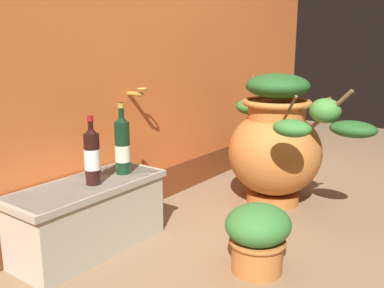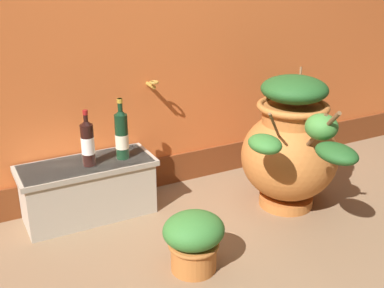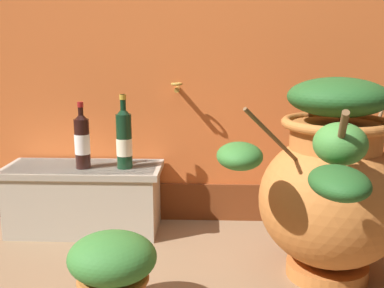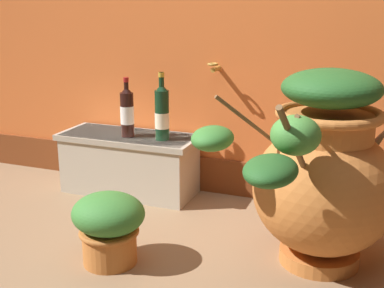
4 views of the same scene
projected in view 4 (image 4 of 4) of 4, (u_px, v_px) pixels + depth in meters
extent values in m
cube|color=brown|center=(220.00, 176.00, 2.76)|extent=(4.40, 0.02, 0.19)
cylinder|color=#B28433|center=(216.00, 69.00, 2.57)|extent=(0.02, 0.10, 0.02)
torus|color=#B28433|center=(213.00, 64.00, 2.52)|extent=(0.06, 0.06, 0.01)
cylinder|color=#C17033|center=(319.00, 255.00, 2.06)|extent=(0.32, 0.32, 0.06)
ellipsoid|color=#C17033|center=(324.00, 189.00, 1.98)|extent=(0.55, 0.55, 0.51)
cylinder|color=#C17033|center=(328.00, 130.00, 1.91)|extent=(0.34, 0.34, 0.12)
torus|color=#C17033|center=(329.00, 114.00, 1.89)|extent=(0.40, 0.40, 0.04)
cylinder|color=brown|center=(304.00, 123.00, 1.69)|extent=(0.04, 0.18, 0.10)
ellipsoid|color=#428438|center=(296.00, 135.00, 1.64)|extent=(0.16, 0.16, 0.13)
cylinder|color=brown|center=(249.00, 122.00, 1.83)|extent=(0.21, 0.18, 0.22)
ellipsoid|color=#387A33|center=(213.00, 138.00, 1.81)|extent=(0.15, 0.19, 0.09)
cylinder|color=brown|center=(384.00, 134.00, 2.02)|extent=(0.15, 0.17, 0.13)
cylinder|color=brown|center=(292.00, 140.00, 1.64)|extent=(0.07, 0.27, 0.28)
ellipsoid|color=#235623|center=(271.00, 170.00, 1.53)|extent=(0.16, 0.24, 0.08)
ellipsoid|color=#235623|center=(331.00, 88.00, 1.87)|extent=(0.37, 0.37, 0.14)
cube|color=beige|center=(130.00, 164.00, 2.76)|extent=(0.71, 0.29, 0.33)
cube|color=#AEA592|center=(129.00, 137.00, 2.72)|extent=(0.75, 0.31, 0.03)
cylinder|color=black|center=(127.00, 115.00, 2.66)|extent=(0.07, 0.07, 0.23)
cone|color=black|center=(126.00, 90.00, 2.62)|extent=(0.07, 0.07, 0.04)
cylinder|color=black|center=(126.00, 85.00, 2.61)|extent=(0.02, 0.02, 0.08)
cylinder|color=maroon|center=(126.00, 80.00, 2.61)|extent=(0.03, 0.03, 0.02)
cylinder|color=silver|center=(127.00, 115.00, 2.66)|extent=(0.07, 0.07, 0.09)
cylinder|color=black|center=(162.00, 115.00, 2.59)|extent=(0.07, 0.07, 0.26)
cone|color=black|center=(162.00, 88.00, 2.55)|extent=(0.07, 0.07, 0.04)
cylinder|color=black|center=(161.00, 81.00, 2.54)|extent=(0.03, 0.03, 0.09)
cylinder|color=#B7932D|center=(161.00, 75.00, 2.54)|extent=(0.03, 0.03, 0.02)
cylinder|color=beige|center=(162.00, 120.00, 2.60)|extent=(0.07, 0.07, 0.08)
cylinder|color=#C17033|center=(110.00, 245.00, 2.04)|extent=(0.22, 0.22, 0.15)
torus|color=#B2672E|center=(109.00, 232.00, 2.02)|extent=(0.24, 0.24, 0.02)
ellipsoid|color=#387A33|center=(108.00, 214.00, 2.00)|extent=(0.30, 0.27, 0.16)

